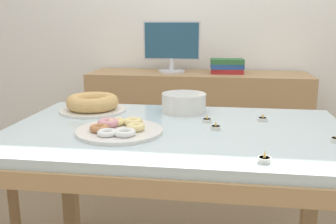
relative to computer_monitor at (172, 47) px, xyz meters
name	(u,v)px	position (x,y,z in m)	size (l,w,h in m)	color
wall_back	(202,7)	(0.20, 0.30, 0.30)	(8.00, 0.10, 2.60)	white
dining_table	(176,152)	(0.20, -1.34, -0.34)	(1.40, 0.88, 0.76)	silver
sideboard	(197,125)	(0.20, 0.00, -0.60)	(1.63, 0.44, 0.81)	tan
computer_monitor	(172,47)	(0.00, 0.00, 0.00)	(0.42, 0.20, 0.38)	silver
book_stack	(227,66)	(0.41, 0.00, -0.14)	(0.25, 0.17, 0.11)	maroon
cake_chocolate_round	(93,104)	(-0.23, -1.10, -0.20)	(0.31, 0.31, 0.08)	silver
pastry_platter	(119,129)	(-0.01, -1.44, -0.23)	(0.34, 0.34, 0.04)	silver
plate_stack	(183,103)	(0.20, -1.05, -0.20)	(0.21, 0.21, 0.09)	silver
tealight_right_edge	(263,119)	(0.55, -1.18, -0.23)	(0.04, 0.04, 0.04)	silver
tealight_centre	(264,159)	(0.51, -1.68, -0.23)	(0.04, 0.04, 0.04)	silver
tealight_left_edge	(336,140)	(0.79, -1.44, -0.23)	(0.04, 0.04, 0.04)	silver
tealight_near_cakes	(207,120)	(0.32, -1.23, -0.23)	(0.04, 0.04, 0.04)	silver
tealight_near_front	(216,127)	(0.36, -1.34, -0.23)	(0.04, 0.04, 0.04)	silver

